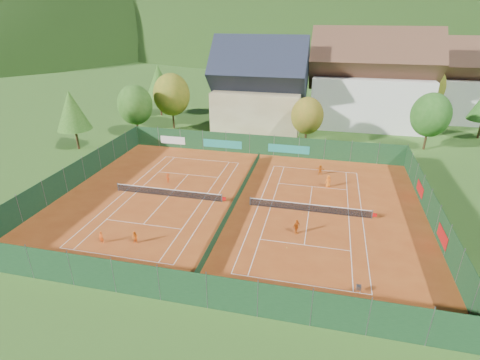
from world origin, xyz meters
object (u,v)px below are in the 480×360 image
(ball_hopper, at_px, (359,287))
(player_right_near, at_px, (296,227))
(player_left_near, at_px, (101,237))
(hotel_block_b, at_px, (442,85))
(hotel_block_a, at_px, (370,85))
(chalet, at_px, (260,91))
(player_right_far_b, at_px, (320,170))
(player_left_mid, at_px, (135,238))
(player_right_far_a, at_px, (328,181))
(player_left_far, at_px, (168,178))

(ball_hopper, relative_size, player_right_near, 0.52)
(player_left_near, distance_m, player_right_near, 18.16)
(hotel_block_b, relative_size, player_left_near, 14.27)
(hotel_block_a, xyz_separation_m, hotel_block_b, (14.00, 8.00, -0.76))
(chalet, distance_m, player_right_far_b, 23.70)
(hotel_block_b, bearing_deg, player_right_near, -115.25)
(player_right_far_b, bearing_deg, player_left_mid, 48.46)
(player_right_near, bearing_deg, hotel_block_b, 13.10)
(ball_hopper, distance_m, player_left_near, 22.65)
(hotel_block_a, bearing_deg, player_left_near, -119.46)
(player_left_mid, bearing_deg, chalet, 95.41)
(hotel_block_a, bearing_deg, player_right_far_a, -101.89)
(hotel_block_a, relative_size, player_left_near, 17.83)
(chalet, relative_size, player_right_near, 10.50)
(player_left_near, height_order, player_left_mid, player_left_mid)
(ball_hopper, bearing_deg, hotel_block_b, 72.56)
(player_right_far_a, bearing_deg, player_left_mid, 14.71)
(hotel_block_b, xyz_separation_m, player_right_far_a, (-20.16, -37.28, -5.85))
(player_left_mid, bearing_deg, hotel_block_a, 74.50)
(hotel_block_b, height_order, player_right_near, hotel_block_b)
(player_left_near, bearing_deg, hotel_block_a, 56.38)
(player_left_mid, relative_size, player_right_near, 0.82)
(chalet, bearing_deg, player_left_near, -100.07)
(player_right_near, bearing_deg, player_left_near, 146.65)
(chalet, height_order, player_right_far_b, chalet)
(hotel_block_a, height_order, player_right_far_a, hotel_block_a)
(player_left_far, height_order, player_right_near, player_right_near)
(player_left_mid, bearing_deg, ball_hopper, 4.81)
(ball_hopper, xyz_separation_m, player_left_mid, (-19.57, 2.25, 0.07))
(chalet, height_order, hotel_block_a, hotel_block_a)
(chalet, distance_m, player_right_near, 36.52)
(player_left_mid, distance_m, player_right_far_a, 23.60)
(chalet, bearing_deg, player_left_far, -103.94)
(hotel_block_a, height_order, player_left_far, hotel_block_a)
(chalet, bearing_deg, ball_hopper, -69.78)
(player_right_far_b, bearing_deg, chalet, -62.16)
(hotel_block_a, distance_m, hotel_block_b, 16.14)
(player_left_mid, height_order, player_right_near, player_right_near)
(player_left_mid, xyz_separation_m, player_right_far_a, (16.97, 16.40, 0.13))
(hotel_block_b, xyz_separation_m, ball_hopper, (-17.56, -55.92, -6.06))
(player_left_far, bearing_deg, hotel_block_b, -113.39)
(chalet, distance_m, hotel_block_b, 35.85)
(hotel_block_a, relative_size, player_right_far_b, 15.52)
(player_right_far_a, height_order, player_right_far_b, player_right_far_a)
(player_left_near, xyz_separation_m, player_right_far_b, (18.93, 20.61, 0.09))
(ball_hopper, bearing_deg, chalet, 110.22)
(hotel_block_a, distance_m, player_right_near, 42.10)
(ball_hopper, height_order, player_left_mid, player_left_mid)
(hotel_block_b, bearing_deg, player_left_near, -126.48)
(hotel_block_a, distance_m, player_right_far_a, 30.64)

